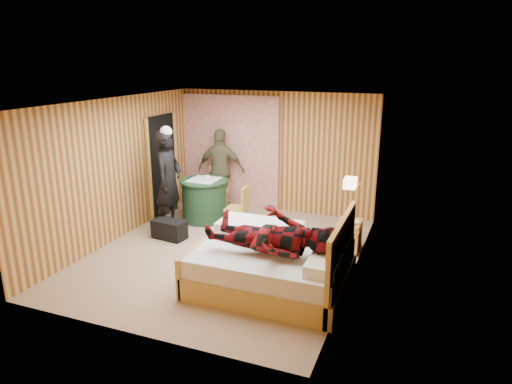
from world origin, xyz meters
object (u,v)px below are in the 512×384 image
at_px(duffel_bag, 169,229).
at_px(man_on_bed, 271,226).
at_px(round_table, 204,200).
at_px(chair_far, 219,185).
at_px(chair_near, 240,205).
at_px(woman_standing, 169,181).
at_px(man_at_table, 221,169).
at_px(bed, 274,264).
at_px(nightstand, 349,235).
at_px(wall_lamp, 350,183).

relative_size(duffel_bag, man_on_bed, 0.34).
height_order(round_table, duffel_bag, round_table).
relative_size(chair_far, chair_near, 1.10).
xyz_separation_m(chair_far, duffel_bag, (-0.11, -1.86, -0.37)).
distance_m(woman_standing, man_at_table, 1.53).
bearing_deg(round_table, chair_far, 92.23).
height_order(woman_standing, man_at_table, woman_standing).
height_order(bed, round_table, bed).
bearing_deg(man_on_bed, bed, 97.44).
bearing_deg(round_table, bed, -43.83).
bearing_deg(woman_standing, man_at_table, -18.09).
height_order(chair_near, man_on_bed, man_on_bed).
xyz_separation_m(chair_far, man_at_table, (0.03, 0.06, 0.32)).
height_order(bed, woman_standing, woman_standing).
distance_m(round_table, woman_standing, 0.94).
height_order(nightstand, round_table, round_table).
relative_size(bed, chair_far, 2.28).
xyz_separation_m(bed, round_table, (-2.21, 2.12, 0.09)).
xyz_separation_m(round_table, chair_near, (0.88, -0.25, 0.07)).
bearing_deg(woman_standing, wall_lamp, -97.68).
height_order(chair_near, duffel_bag, chair_near).
distance_m(nightstand, round_table, 3.01).
bearing_deg(bed, chair_near, 125.33).
distance_m(nightstand, chair_far, 3.24).
relative_size(duffel_bag, man_at_table, 0.35).
bearing_deg(nightstand, wall_lamp, -84.28).
relative_size(chair_far, man_at_table, 0.54).
height_order(round_table, man_at_table, man_at_table).
bearing_deg(man_at_table, wall_lamp, 143.14).
bearing_deg(duffel_bag, bed, -16.03).
bearing_deg(nightstand, man_on_bed, -111.19).
height_order(nightstand, duffel_bag, nightstand).
bearing_deg(duffel_bag, nightstand, 18.91).
height_order(chair_near, woman_standing, woman_standing).
distance_m(bed, round_table, 3.07).
relative_size(chair_near, duffel_bag, 1.41).
xyz_separation_m(chair_far, woman_standing, (-0.34, -1.42, 0.41)).
bearing_deg(wall_lamp, man_on_bed, -118.04).
distance_m(woman_standing, man_on_bed, 3.10).
relative_size(chair_near, man_on_bed, 0.48).
relative_size(wall_lamp, duffel_bag, 0.43).
bearing_deg(chair_near, chair_far, -141.69).
bearing_deg(chair_far, bed, -72.51).
bearing_deg(chair_near, woman_standing, -75.29).
height_order(nightstand, chair_far, chair_far).
bearing_deg(bed, nightstand, 65.31).
height_order(wall_lamp, chair_far, wall_lamp).
distance_m(wall_lamp, woman_standing, 3.41).
relative_size(round_table, man_on_bed, 0.54).
relative_size(wall_lamp, nightstand, 0.49).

